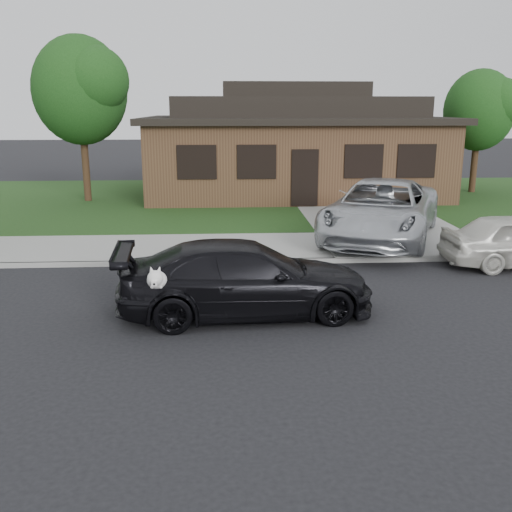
{
  "coord_description": "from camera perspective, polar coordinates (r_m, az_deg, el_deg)",
  "views": [
    {
      "loc": [
        0.97,
        -10.18,
        3.8
      ],
      "look_at": [
        1.56,
        0.09,
        1.1
      ],
      "focal_mm": 40.0,
      "sensor_mm": 36.0,
      "label": 1
    }
  ],
  "objects": [
    {
      "name": "ground",
      "position": [
        10.91,
        -8.21,
        -5.83
      ],
      "size": [
        120.0,
        120.0,
        0.0
      ],
      "primitive_type": "plane",
      "color": "black",
      "rests_on": "ground"
    },
    {
      "name": "sidewalk",
      "position": [
        15.66,
        -6.72,
        0.79
      ],
      "size": [
        60.0,
        3.0,
        0.12
      ],
      "primitive_type": "cube",
      "color": "gray",
      "rests_on": "ground"
    },
    {
      "name": "curb",
      "position": [
        14.21,
        -7.07,
        -0.66
      ],
      "size": [
        60.0,
        0.12,
        0.12
      ],
      "primitive_type": "cube",
      "color": "gray",
      "rests_on": "ground"
    },
    {
      "name": "lawn",
      "position": [
        23.5,
        -5.61,
        5.49
      ],
      "size": [
        60.0,
        13.0,
        0.13
      ],
      "primitive_type": "cube",
      "color": "#193814",
      "rests_on": "ground"
    },
    {
      "name": "driveway",
      "position": [
        21.13,
        10.59,
        4.29
      ],
      "size": [
        4.5,
        13.0,
        0.14
      ],
      "primitive_type": "cube",
      "color": "gray",
      "rests_on": "ground"
    },
    {
      "name": "sedan",
      "position": [
        10.63,
        -1.08,
        -2.28
      ],
      "size": [
        4.9,
        2.42,
        1.38
      ],
      "rotation": [
        0.0,
        0.0,
        1.65
      ],
      "color": "black",
      "rests_on": "ground"
    },
    {
      "name": "minivan",
      "position": [
        16.56,
        12.42,
        4.52
      ],
      "size": [
        4.95,
        6.56,
        1.66
      ],
      "primitive_type": "imported",
      "rotation": [
        0.0,
        0.0,
        -0.42
      ],
      "color": "#BABDC2",
      "rests_on": "driveway"
    },
    {
      "name": "recycling_bin",
      "position": [
        15.51,
        11.26,
        2.4
      ],
      "size": [
        0.54,
        0.58,
        0.89
      ],
      "rotation": [
        0.0,
        0.0,
        0.02
      ],
      "color": "#0D1499",
      "rests_on": "sidewalk"
    },
    {
      "name": "house",
      "position": [
        25.41,
        3.66,
        10.92
      ],
      "size": [
        12.6,
        8.6,
        4.65
      ],
      "color": "#422B1C",
      "rests_on": "ground"
    },
    {
      "name": "tree_0",
      "position": [
        23.67,
        -16.87,
        15.75
      ],
      "size": [
        3.78,
        3.6,
        6.34
      ],
      "color": "#332114",
      "rests_on": "ground"
    },
    {
      "name": "tree_1",
      "position": [
        26.99,
        21.81,
        13.51
      ],
      "size": [
        3.15,
        3.0,
        5.25
      ],
      "color": "#332114",
      "rests_on": "ground"
    }
  ]
}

